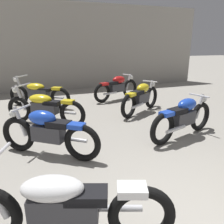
# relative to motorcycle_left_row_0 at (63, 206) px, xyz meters

# --- Properties ---
(back_wall) EXTENTS (12.75, 0.24, 3.60)m
(back_wall) POSITION_rel_motorcycle_left_row_0_xyz_m (1.40, 8.13, 1.35)
(back_wall) COLOR #9E998E
(back_wall) RESTS_ON ground
(motorcycle_left_row_0) EXTENTS (2.08, 0.96, 0.97)m
(motorcycle_left_row_0) POSITION_rel_motorcycle_left_row_0_xyz_m (0.00, 0.00, 0.00)
(motorcycle_left_row_0) COLOR black
(motorcycle_left_row_0) RESTS_ON ground
(motorcycle_left_row_1) EXTENTS (1.63, 1.28, 0.88)m
(motorcycle_left_row_1) POSITION_rel_motorcycle_left_row_0_xyz_m (0.03, 1.99, 0.01)
(motorcycle_left_row_1) COLOR black
(motorcycle_left_row_1) RESTS_ON ground
(motorcycle_left_row_2) EXTENTS (1.81, 1.38, 0.97)m
(motorcycle_left_row_2) POSITION_rel_motorcycle_left_row_0_xyz_m (0.08, 3.71, 0.00)
(motorcycle_left_row_2) COLOR black
(motorcycle_left_row_2) RESTS_ON ground
(motorcycle_left_row_3) EXTENTS (1.81, 1.37, 0.97)m
(motorcycle_left_row_3) POSITION_rel_motorcycle_left_row_0_xyz_m (0.03, 5.45, 0.00)
(motorcycle_left_row_3) COLOR black
(motorcycle_left_row_3) RESTS_ON ground
(motorcycle_right_row_1) EXTENTS (1.92, 0.74, 0.88)m
(motorcycle_right_row_1) POSITION_rel_motorcycle_left_row_0_xyz_m (2.82, 1.86, 0.01)
(motorcycle_right_row_1) COLOR black
(motorcycle_right_row_1) RESTS_ON ground
(motorcycle_right_row_2) EXTENTS (1.72, 1.15, 0.88)m
(motorcycle_right_row_2) POSITION_rel_motorcycle_left_row_0_xyz_m (2.81, 3.80, 0.01)
(motorcycle_right_row_2) COLOR black
(motorcycle_right_row_2) RESTS_ON ground
(motorcycle_right_row_3) EXTENTS (1.90, 0.78, 0.88)m
(motorcycle_right_row_3) POSITION_rel_motorcycle_left_row_0_xyz_m (2.71, 5.49, 0.01)
(motorcycle_right_row_3) COLOR black
(motorcycle_right_row_3) RESTS_ON ground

